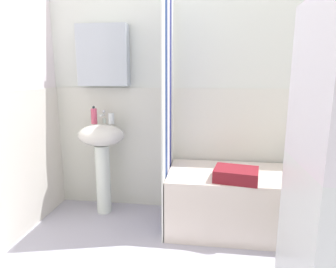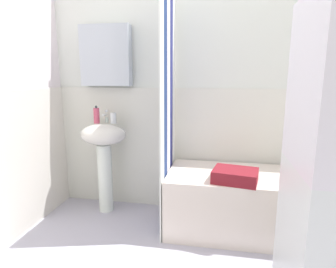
% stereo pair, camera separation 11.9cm
% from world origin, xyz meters
% --- Properties ---
extents(wall_back_tiled, '(3.60, 0.18, 2.40)m').
position_xyz_m(wall_back_tiled, '(-0.06, 1.26, 1.14)').
color(wall_back_tiled, silver).
rests_on(wall_back_tiled, ground_plane).
extents(sink, '(0.44, 0.34, 0.87)m').
position_xyz_m(sink, '(-1.02, 1.03, 0.64)').
color(sink, silver).
rests_on(sink, ground_plane).
extents(faucet, '(0.03, 0.12, 0.12)m').
position_xyz_m(faucet, '(-1.02, 1.11, 0.93)').
color(faucet, silver).
rests_on(faucet, sink).
extents(soap_dispenser, '(0.06, 0.06, 0.17)m').
position_xyz_m(soap_dispenser, '(-1.09, 1.06, 0.94)').
color(soap_dispenser, '#C04862').
rests_on(soap_dispenser, sink).
extents(toothbrush_cup, '(0.06, 0.06, 0.10)m').
position_xyz_m(toothbrush_cup, '(-0.93, 1.09, 0.92)').
color(toothbrush_cup, silver).
rests_on(toothbrush_cup, sink).
extents(bathtub, '(1.44, 0.66, 0.51)m').
position_xyz_m(bathtub, '(0.37, 0.89, 0.25)').
color(bathtub, silver).
rests_on(bathtub, ground_plane).
extents(shower_curtain, '(0.01, 0.66, 2.00)m').
position_xyz_m(shower_curtain, '(-0.37, 0.89, 1.00)').
color(shower_curtain, white).
rests_on(shower_curtain, ground_plane).
extents(shampoo_bottle, '(0.04, 0.04, 0.22)m').
position_xyz_m(shampoo_bottle, '(0.99, 1.17, 0.61)').
color(shampoo_bottle, '#C45164').
rests_on(shampoo_bottle, bathtub).
extents(body_wash_bottle, '(0.06, 0.06, 0.22)m').
position_xyz_m(body_wash_bottle, '(0.89, 1.17, 0.61)').
color(body_wash_bottle, '#29805C').
rests_on(body_wash_bottle, bathtub).
extents(lotion_bottle, '(0.06, 0.06, 0.18)m').
position_xyz_m(lotion_bottle, '(0.80, 1.13, 0.59)').
color(lotion_bottle, '#3553A5').
rests_on(lotion_bottle, bathtub).
extents(towel_folded, '(0.37, 0.31, 0.10)m').
position_xyz_m(towel_folded, '(0.20, 0.70, 0.56)').
color(towel_folded, maroon).
rests_on(towel_folded, bathtub).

